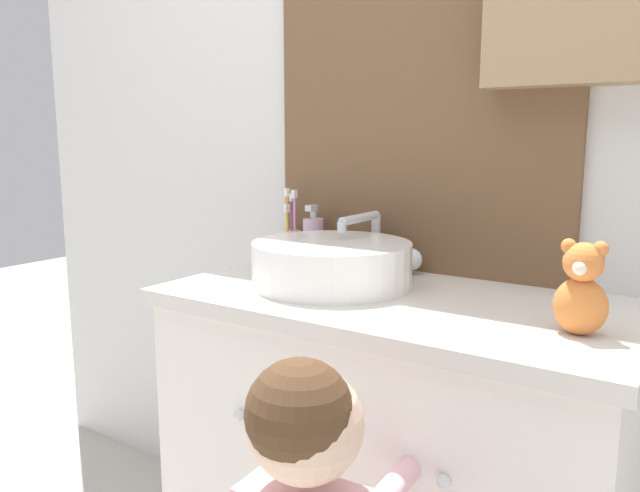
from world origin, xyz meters
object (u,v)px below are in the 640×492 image
sink_basin (333,263)px  teddy_bear (581,290)px  soap_dispenser (313,240)px  toothbrush_holder (290,242)px

sink_basin → teddy_bear: 0.56m
sink_basin → soap_dispenser: soap_dispenser is taller
toothbrush_holder → soap_dispenser: size_ratio=1.25×
sink_basin → teddy_bear: teddy_bear is taller
sink_basin → soap_dispenser: (-0.19, 0.19, 0.01)m
sink_basin → teddy_bear: bearing=-7.6°
teddy_bear → toothbrush_holder: bearing=161.7°
toothbrush_holder → teddy_bear: 0.87m
sink_basin → teddy_bear: (0.56, -0.07, 0.03)m
sink_basin → teddy_bear: size_ratio=2.53×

